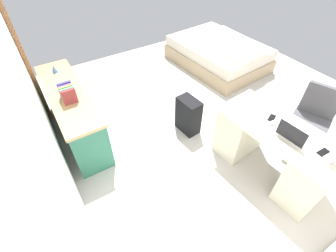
% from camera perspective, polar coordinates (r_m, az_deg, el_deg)
% --- Properties ---
extents(ground_plane, '(5.63, 5.63, 0.00)m').
position_cam_1_polar(ground_plane, '(4.02, 9.59, 2.27)').
color(ground_plane, beige).
extents(wall_back, '(4.63, 0.10, 2.73)m').
position_cam_1_polar(wall_back, '(2.51, -30.72, 6.95)').
color(wall_back, white).
rests_on(wall_back, ground_plane).
extents(door_wooden, '(0.88, 0.05, 2.04)m').
position_cam_1_polar(door_wooden, '(4.25, -31.50, 15.30)').
color(door_wooden, '#936038').
rests_on(door_wooden, ground_plane).
extents(desk, '(1.49, 0.78, 0.75)m').
position_cam_1_polar(desk, '(3.21, 23.55, -5.30)').
color(desk, beige).
rests_on(desk, ground_plane).
extents(office_chair, '(0.59, 0.59, 0.94)m').
position_cam_1_polar(office_chair, '(3.74, 30.43, 0.50)').
color(office_chair, black).
rests_on(office_chair, ground_plane).
extents(credenza, '(1.80, 0.48, 0.76)m').
position_cam_1_polar(credenza, '(3.70, -21.52, 2.85)').
color(credenza, '#2D7056').
rests_on(credenza, ground_plane).
extents(bed, '(2.00, 1.54, 0.58)m').
position_cam_1_polar(bed, '(5.35, 11.85, 16.42)').
color(bed, tan).
rests_on(bed, ground_plane).
extents(suitcase_black, '(0.38, 0.25, 0.56)m').
position_cam_1_polar(suitcase_black, '(3.57, 4.83, 2.53)').
color(suitcase_black, black).
rests_on(suitcase_black, ground_plane).
extents(laptop, '(0.33, 0.25, 0.21)m').
position_cam_1_polar(laptop, '(2.87, 27.52, -1.93)').
color(laptop, silver).
rests_on(laptop, desk).
extents(computer_mouse, '(0.07, 0.10, 0.03)m').
position_cam_1_polar(computer_mouse, '(2.99, 23.72, 0.76)').
color(computer_mouse, white).
rests_on(computer_mouse, desk).
extents(cell_phone_near_laptop, '(0.07, 0.14, 0.01)m').
position_cam_1_polar(cell_phone_near_laptop, '(2.91, 32.93, -5.23)').
color(cell_phone_near_laptop, black).
rests_on(cell_phone_near_laptop, desk).
extents(cell_phone_by_mouse, '(0.11, 0.15, 0.01)m').
position_cam_1_polar(cell_phone_by_mouse, '(3.07, 23.44, 1.80)').
color(cell_phone_by_mouse, black).
rests_on(cell_phone_by_mouse, desk).
extents(book_row, '(0.24, 0.17, 0.22)m').
position_cam_1_polar(book_row, '(3.28, -22.81, 7.37)').
color(book_row, maroon).
rests_on(book_row, credenza).
extents(figurine_small, '(0.08, 0.08, 0.11)m').
position_cam_1_polar(figurine_small, '(3.95, -25.44, 12.13)').
color(figurine_small, '#4C7FBF').
rests_on(figurine_small, credenza).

